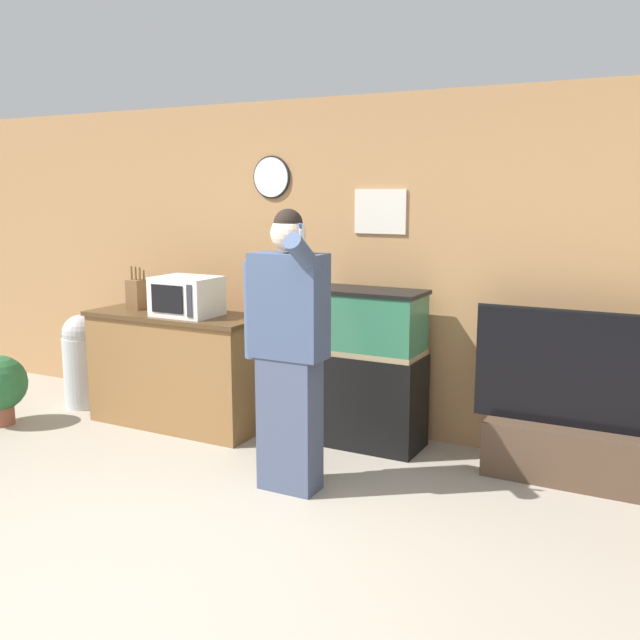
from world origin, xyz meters
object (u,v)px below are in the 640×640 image
object	(u,v)px
counter_island	(178,369)
aquarium_on_stand	(368,368)
tv_on_stand	(575,433)
microwave	(187,296)
knife_block	(136,294)
person_standing	(287,347)
trash_bin	(83,360)

from	to	relation	value
counter_island	aquarium_on_stand	xyz separation A→B (m)	(1.56, 0.28, 0.13)
counter_island	tv_on_stand	distance (m)	3.06
microwave	tv_on_stand	world-z (taller)	microwave
knife_block	tv_on_stand	size ratio (longest dim) A/B	0.26
counter_island	microwave	bearing A→B (deg)	-16.46
counter_island	aquarium_on_stand	size ratio (longest dim) A/B	1.25
person_standing	aquarium_on_stand	bearing A→B (deg)	83.34
counter_island	microwave	world-z (taller)	microwave
tv_on_stand	trash_bin	size ratio (longest dim) A/B	1.66
microwave	aquarium_on_stand	world-z (taller)	microwave
microwave	person_standing	distance (m)	1.46
counter_island	aquarium_on_stand	distance (m)	1.59
tv_on_stand	trash_bin	bearing A→B (deg)	-176.25
aquarium_on_stand	tv_on_stand	bearing A→B (deg)	0.15
aquarium_on_stand	trash_bin	xyz separation A→B (m)	(-2.63, -0.27, -0.17)
aquarium_on_stand	tv_on_stand	world-z (taller)	aquarium_on_stand
microwave	knife_block	world-z (taller)	knife_block
tv_on_stand	person_standing	world-z (taller)	person_standing
knife_block	aquarium_on_stand	bearing A→B (deg)	7.70
counter_island	trash_bin	bearing A→B (deg)	179.51
counter_island	trash_bin	size ratio (longest dim) A/B	1.80
knife_block	counter_island	bearing A→B (deg)	-1.11
knife_block	trash_bin	bearing A→B (deg)	179.91
aquarium_on_stand	microwave	bearing A→B (deg)	-167.22
microwave	counter_island	bearing A→B (deg)	163.54
knife_block	trash_bin	size ratio (longest dim) A/B	0.43
person_standing	microwave	bearing A→B (deg)	153.16
counter_island	knife_block	distance (m)	0.72
microwave	aquarium_on_stand	size ratio (longest dim) A/B	0.41
knife_block	person_standing	size ratio (longest dim) A/B	0.20
counter_island	trash_bin	distance (m)	1.07
aquarium_on_stand	knife_block	bearing A→B (deg)	-172.30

